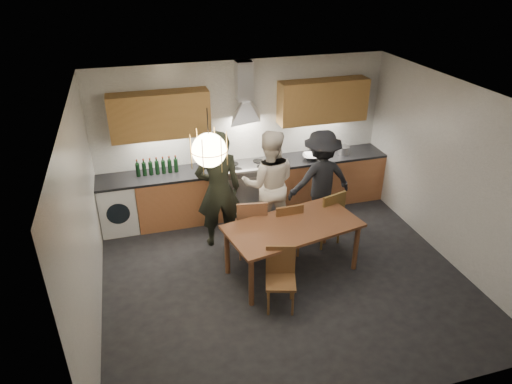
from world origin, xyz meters
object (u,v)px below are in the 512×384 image
object	(u,v)px
stock_pot	(343,151)
wine_bottles	(157,166)
chair_back_left	(251,225)
chair_front	(281,273)
person_left	(219,190)
dining_table	(293,230)
person_mid	(269,184)
person_right	(321,179)
mixing_bowl	(311,157)

from	to	relation	value
stock_pot	wine_bottles	world-z (taller)	wine_bottles
chair_back_left	chair_front	size ratio (longest dim) A/B	1.16
person_left	stock_pot	size ratio (longest dim) A/B	9.47
dining_table	chair_front	distance (m)	0.74
person_left	wine_bottles	world-z (taller)	person_left
chair_back_left	stock_pot	xyz separation A→B (m)	(2.07, 1.31, 0.41)
person_mid	wine_bottles	bearing A→B (deg)	-12.80
person_right	mixing_bowl	world-z (taller)	person_right
mixing_bowl	person_right	bearing A→B (deg)	-99.09
person_mid	chair_back_left	bearing A→B (deg)	65.90
dining_table	person_right	size ratio (longest dim) A/B	1.19
wine_bottles	mixing_bowl	bearing A→B (deg)	-2.72
mixing_bowl	person_mid	bearing A→B (deg)	-144.40
chair_back_left	person_left	bearing A→B (deg)	-43.63
dining_table	mixing_bowl	distance (m)	2.05
chair_front	person_right	bearing A→B (deg)	70.54
dining_table	chair_back_left	world-z (taller)	chair_back_left
stock_pot	person_left	bearing A→B (deg)	-161.62
dining_table	stock_pot	bearing A→B (deg)	37.01
mixing_bowl	person_left	bearing A→B (deg)	-156.81
mixing_bowl	wine_bottles	xyz separation A→B (m)	(-2.64, 0.13, 0.10)
wine_bottles	stock_pot	bearing A→B (deg)	-1.60
chair_front	person_left	xyz separation A→B (m)	(-0.45, 1.61, 0.46)
person_left	stock_pot	world-z (taller)	person_left
chair_back_left	wine_bottles	size ratio (longest dim) A/B	1.44
person_left	stock_pot	distance (m)	2.58
chair_back_left	person_mid	bearing A→B (deg)	-119.02
mixing_bowl	wine_bottles	bearing A→B (deg)	177.28
chair_back_left	person_right	distance (m)	1.49
dining_table	person_right	bearing A→B (deg)	40.21
person_mid	mixing_bowl	distance (m)	1.23
chair_back_left	wine_bottles	world-z (taller)	wine_bottles
mixing_bowl	chair_back_left	bearing A→B (deg)	-138.54
person_mid	stock_pot	xyz separation A→B (m)	(1.63, 0.75, 0.08)
mixing_bowl	wine_bottles	distance (m)	2.65
chair_front	person_mid	size ratio (longest dim) A/B	0.47
chair_back_left	person_right	world-z (taller)	person_right
person_left	mixing_bowl	world-z (taller)	person_left
person_left	person_mid	xyz separation A→B (m)	(0.82, 0.06, -0.05)
person_left	stock_pot	bearing A→B (deg)	-160.02
dining_table	stock_pot	size ratio (longest dim) A/B	10.00
mixing_bowl	stock_pot	xyz separation A→B (m)	(0.63, 0.03, 0.03)
chair_back_left	mixing_bowl	xyz separation A→B (m)	(1.44, 1.28, 0.38)
chair_front	person_mid	xyz separation A→B (m)	(0.37, 1.67, 0.41)
person_right	stock_pot	size ratio (longest dim) A/B	8.38
chair_back_left	chair_front	bearing A→B (deg)	103.32
chair_front	wine_bottles	size ratio (longest dim) A/B	1.23
chair_front	person_right	world-z (taller)	person_right
chair_back_left	person_right	xyz separation A→B (m)	(1.34, 0.60, 0.27)
stock_pot	person_right	bearing A→B (deg)	-136.11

